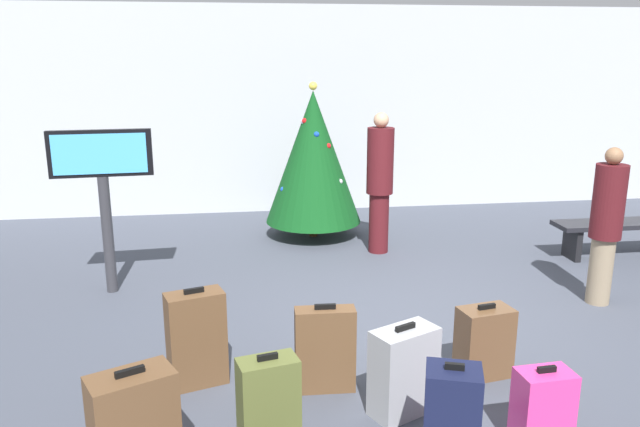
% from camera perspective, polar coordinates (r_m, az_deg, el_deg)
% --- Properties ---
extents(ground_plane, '(16.00, 16.00, 0.00)m').
position_cam_1_polar(ground_plane, '(6.39, 8.21, -9.76)').
color(ground_plane, '#424754').
extents(back_wall, '(16.00, 0.20, 3.39)m').
position_cam_1_polar(back_wall, '(10.58, 1.28, 9.53)').
color(back_wall, '#B7BCC1').
rests_on(back_wall, ground_plane).
extents(holiday_tree, '(1.39, 1.39, 2.24)m').
position_cam_1_polar(holiday_tree, '(8.90, -0.63, 5.22)').
color(holiday_tree, '#4C3319').
rests_on(holiday_tree, ground_plane).
extents(flight_info_kiosk, '(1.08, 0.17, 1.83)m').
position_cam_1_polar(flight_info_kiosk, '(7.10, -19.42, 3.19)').
color(flight_info_kiosk, '#333338').
rests_on(flight_info_kiosk, ground_plane).
extents(waiting_bench, '(1.78, 0.44, 0.48)m').
position_cam_1_polar(waiting_bench, '(9.05, 26.00, -1.34)').
color(waiting_bench, black).
rests_on(waiting_bench, ground_plane).
extents(traveller_0, '(0.50, 0.50, 1.88)m').
position_cam_1_polar(traveller_0, '(8.23, 5.54, 3.12)').
color(traveller_0, '#4C1419').
rests_on(traveller_0, ground_plane).
extents(traveller_1, '(0.42, 0.42, 1.69)m').
position_cam_1_polar(traveller_1, '(7.13, 24.89, -0.79)').
color(traveller_1, gray).
rests_on(traveller_1, ground_plane).
extents(suitcase_2, '(0.55, 0.44, 0.71)m').
position_cam_1_polar(suitcase_2, '(4.74, 7.73, -14.24)').
color(suitcase_2, '#9EA0A5').
rests_on(suitcase_2, ground_plane).
extents(suitcase_3, '(0.50, 0.36, 0.83)m').
position_cam_1_polar(suitcase_3, '(5.15, -11.33, -11.26)').
color(suitcase_3, brown).
rests_on(suitcase_3, ground_plane).
extents(suitcase_4, '(0.48, 0.19, 0.73)m').
position_cam_1_polar(suitcase_4, '(4.99, 0.47, -12.43)').
color(suitcase_4, brown).
rests_on(suitcase_4, ground_plane).
extents(suitcase_5, '(0.44, 0.31, 0.70)m').
position_cam_1_polar(suitcase_5, '(4.35, -4.76, -17.10)').
color(suitcase_5, '#59602D').
rests_on(suitcase_5, ground_plane).
extents(suitcase_6, '(0.41, 0.37, 0.80)m').
position_cam_1_polar(suitcase_6, '(4.12, 12.00, -18.55)').
color(suitcase_6, '#141938').
rests_on(suitcase_6, ground_plane).
extents(suitcase_7, '(0.47, 0.33, 0.64)m').
position_cam_1_polar(suitcase_7, '(5.39, 14.90, -11.40)').
color(suitcase_7, brown).
rests_on(suitcase_7, ground_plane).
extents(suitcase_8, '(0.38, 0.26, 0.63)m').
position_cam_1_polar(suitcase_8, '(4.57, 19.83, -16.83)').
color(suitcase_8, '#E5388C').
rests_on(suitcase_8, ground_plane).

